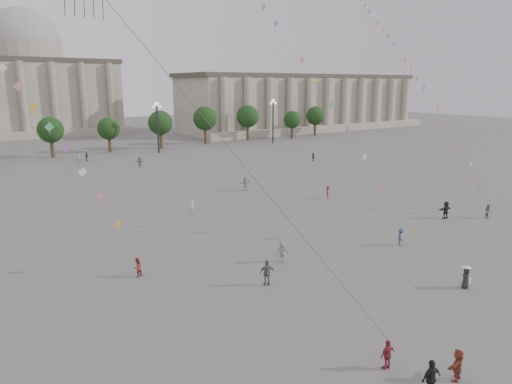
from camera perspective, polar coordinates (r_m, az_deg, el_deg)
ground at (r=33.47m, az=11.64°, el=-12.01°), size 360.00×360.00×0.00m
hall_east at (r=150.34m, az=6.00°, el=11.08°), size 84.00×26.22×17.20m
hall_central at (r=151.53m, az=-26.62°, el=11.99°), size 48.30×34.30×35.50m
tree_row at (r=101.52m, az=-21.85°, el=7.43°), size 137.12×5.12×8.00m
lamp_post_mid_east at (r=98.24m, az=-12.24°, el=9.06°), size 2.00×0.90×10.65m
lamp_post_far_east at (r=113.05m, az=2.15°, el=9.87°), size 2.00×0.90×10.65m
person_crowd_0 at (r=92.29m, az=-20.41°, el=4.20°), size 0.98×1.01×1.70m
person_crowd_3 at (r=53.26m, az=22.63°, el=-2.09°), size 1.82×0.79×1.90m
person_crowd_4 at (r=89.93m, az=-21.28°, el=3.91°), size 1.58×1.29×1.69m
person_crowd_6 at (r=37.36m, az=3.28°, el=-7.49°), size 1.32×1.02×1.80m
person_crowd_7 at (r=62.24m, az=-1.36°, el=1.08°), size 1.83×0.73×1.93m
person_crowd_8 at (r=58.56m, az=8.99°, el=-0.01°), size 1.06×1.22×1.63m
person_crowd_9 at (r=87.33m, az=7.16°, el=4.39°), size 1.19×1.35×1.48m
person_crowd_12 at (r=82.47m, az=-14.33°, el=3.63°), size 1.65×0.77×1.71m
person_crowd_13 at (r=51.85m, az=-8.00°, el=-1.79°), size 0.65×0.64×1.52m
tourist_0 at (r=25.45m, az=16.13°, el=-18.93°), size 0.96×0.44×1.60m
tourist_1 at (r=24.14m, az=21.05°, el=-20.91°), size 1.15×0.63×1.87m
tourist_2 at (r=25.74m, az=23.88°, el=-19.15°), size 1.60×0.85×1.65m
tourist_3 at (r=33.27m, az=1.40°, el=-10.06°), size 1.22×0.86×1.92m
kite_flyer_0 at (r=35.88m, az=-14.62°, el=-9.09°), size 0.91×0.84×1.49m
kite_flyer_1 at (r=43.15m, az=17.63°, el=-5.38°), size 1.11×1.16×1.59m
kite_flyer_2 at (r=55.44m, az=27.01°, el=-2.14°), size 0.90×0.95×1.55m
hat_person at (r=36.13m, az=24.77°, el=-9.63°), size 0.90×0.85×1.69m
kite_train_east at (r=75.10m, az=16.52°, el=17.35°), size 19.12×42.77×58.67m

